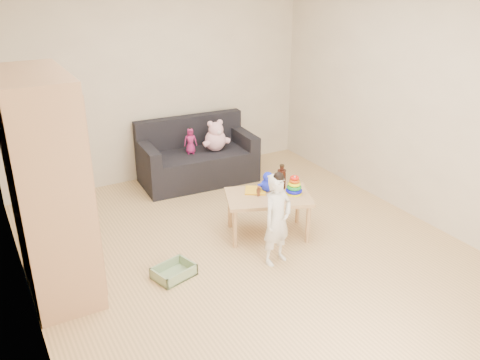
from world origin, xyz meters
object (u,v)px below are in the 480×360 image
sofa (198,167)px  toddler (277,221)px  wardrobe (47,188)px  play_table (268,215)px

sofa → toddler: size_ratio=1.66×
wardrobe → play_table: 2.19m
sofa → play_table: size_ratio=1.70×
wardrobe → toddler: (1.86, -0.59, -0.51)m
wardrobe → toddler: 2.01m
play_table → toddler: 0.57m
wardrobe → play_table: (2.07, -0.10, -0.72)m
play_table → wardrobe: bearing=177.2°
play_table → toddler: toddler is taller
toddler → sofa: bearing=71.9°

